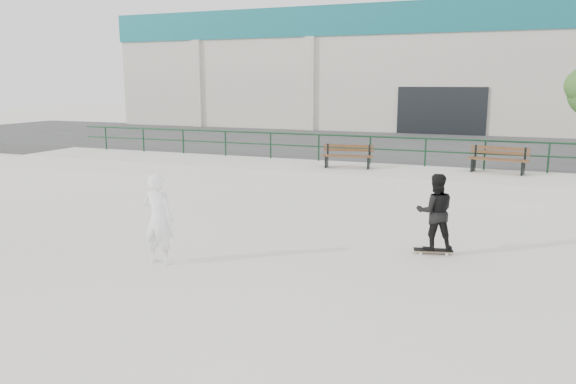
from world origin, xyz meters
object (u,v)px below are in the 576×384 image
at_px(bench_right, 498,160).
at_px(standing_skater, 435,212).
at_px(bench_left, 348,156).
at_px(seated_skater, 158,219).
at_px(skateboard, 433,250).

xyz_separation_m(bench_right, standing_skater, (-1.01, -8.34, -0.05)).
height_order(bench_left, bench_right, bench_right).
relative_size(bench_right, seated_skater, 1.10).
relative_size(skateboard, seated_skater, 0.45).
distance_m(standing_skater, seated_skater, 5.51).
bearing_deg(bench_left, seated_skater, -103.82).
bearing_deg(bench_left, bench_right, 0.12).
bearing_deg(bench_right, bench_left, -162.57).
bearing_deg(standing_skater, bench_right, -114.53).
bearing_deg(standing_skater, bench_left, -80.15).
relative_size(bench_left, bench_right, 0.94).
relative_size(bench_right, standing_skater, 1.24).
height_order(skateboard, standing_skater, standing_skater).
bearing_deg(standing_skater, seated_skater, 10.38).
bearing_deg(seated_skater, skateboard, -152.98).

